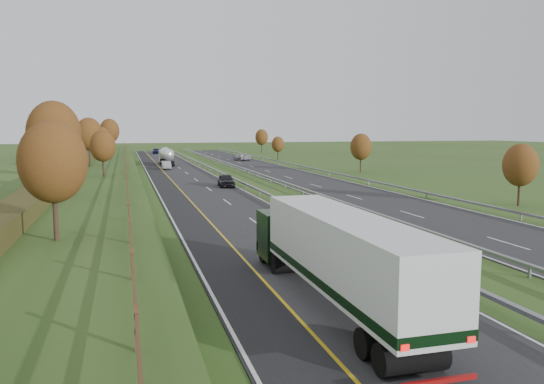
{
  "coord_description": "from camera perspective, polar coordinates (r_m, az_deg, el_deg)",
  "views": [
    {
      "loc": [
        -8.66,
        -17.5,
        7.51
      ],
      "look_at": [
        3.11,
        24.67,
        2.2
      ],
      "focal_mm": 35.0,
      "sensor_mm": 36.0,
      "label": 1
    }
  ],
  "objects": [
    {
      "name": "car_dark_near",
      "position": [
        68.01,
        -4.96,
        1.27
      ],
      "size": [
        2.29,
        4.91,
        1.63
      ],
      "primitive_type": "imported",
      "rotation": [
        0.0,
        0.0,
        -0.08
      ],
      "color": "black",
      "rests_on": "near_carriageway"
    },
    {
      "name": "near_carriageway",
      "position": [
        78.35,
        -9.18,
        1.34
      ],
      "size": [
        10.5,
        200.0,
        0.04
      ],
      "primitive_type": "cube",
      "color": "black",
      "rests_on": "ground"
    },
    {
      "name": "trees_left",
      "position": [
        74.25,
        -18.76,
        5.67
      ],
      "size": [
        6.64,
        164.3,
        7.66
      ],
      "color": "#2D2116",
      "rests_on": "embankment_left"
    },
    {
      "name": "hedge_left",
      "position": [
        77.92,
        -20.25,
        2.84
      ],
      "size": [
        2.2,
        180.0,
        1.1
      ],
      "primitive_type": "cube",
      "color": "#323616",
      "rests_on": "embankment_left"
    },
    {
      "name": "road_tanker",
      "position": [
        109.84,
        -11.3,
        3.83
      ],
      "size": [
        2.4,
        11.22,
        3.46
      ],
      "color": "silver",
      "rests_on": "near_carriageway"
    },
    {
      "name": "trees_far",
      "position": [
        113.48,
        4.24,
        5.25
      ],
      "size": [
        8.45,
        118.6,
        7.12
      ],
      "color": "#2D2116",
      "rests_on": "ground"
    },
    {
      "name": "car_silver_mid",
      "position": [
        98.1,
        -11.29,
        2.85
      ],
      "size": [
        1.64,
        4.52,
        1.48
      ],
      "primitive_type": "imported",
      "rotation": [
        0.0,
        0.0,
        -0.02
      ],
      "color": "#9D9EA2",
      "rests_on": "near_carriageway"
    },
    {
      "name": "embankment_left",
      "position": [
        77.9,
        -18.74,
        1.75
      ],
      "size": [
        12.0,
        200.0,
        2.0
      ],
      "primitive_type": "cube",
      "color": "#2D4C1B",
      "rests_on": "ground"
    },
    {
      "name": "hard_shoulder",
      "position": [
        78.02,
        -11.92,
        1.26
      ],
      "size": [
        3.0,
        200.0,
        0.04
      ],
      "primitive_type": "cube",
      "color": "black",
      "rests_on": "ground"
    },
    {
      "name": "median_barrier_near",
      "position": [
        79.12,
        -5.08,
        1.89
      ],
      "size": [
        0.32,
        200.0,
        0.71
      ],
      "color": "gray",
      "rests_on": "ground"
    },
    {
      "name": "far_carriageway",
      "position": [
        81.83,
        2.38,
        1.66
      ],
      "size": [
        10.5,
        200.0,
        0.04
      ],
      "primitive_type": "cube",
      "color": "black",
      "rests_on": "ground"
    },
    {
      "name": "car_oncoming",
      "position": [
        122.81,
        -3.26,
        3.78
      ],
      "size": [
        3.3,
        5.95,
        1.58
      ],
      "primitive_type": "imported",
      "rotation": [
        0.0,
        0.0,
        3.27
      ],
      "color": "#B8B8BD",
      "rests_on": "far_carriageway"
    },
    {
      "name": "lane_markings",
      "position": [
        79.19,
        -4.56,
        1.49
      ],
      "size": [
        26.75,
        200.0,
        0.01
      ],
      "color": "silver",
      "rests_on": "near_carriageway"
    },
    {
      "name": "median_barrier_far",
      "position": [
        80.21,
        -1.49,
        1.98
      ],
      "size": [
        0.32,
        200.0,
        0.71
      ],
      "color": "gray",
      "rests_on": "ground"
    },
    {
      "name": "car_small_far",
      "position": [
        158.83,
        -12.35,
        4.32
      ],
      "size": [
        2.23,
        5.14,
        1.47
      ],
      "primitive_type": "imported",
      "rotation": [
        0.0,
        0.0,
        -0.03
      ],
      "color": "#141641",
      "rests_on": "near_carriageway"
    },
    {
      "name": "ground",
      "position": [
        74.77,
        -2.64,
        1.14
      ],
      "size": [
        400.0,
        400.0,
        0.0
      ],
      "primitive_type": "plane",
      "color": "#2D4C1B",
      "rests_on": "ground"
    },
    {
      "name": "fence_left",
      "position": [
        77.24,
        -15.47,
        3.11
      ],
      "size": [
        0.12,
        189.06,
        1.2
      ],
      "color": "#422B19",
      "rests_on": "embankment_left"
    },
    {
      "name": "box_lorry",
      "position": [
        22.22,
        6.73,
        -6.61
      ],
      "size": [
        2.58,
        16.28,
        4.06
      ],
      "color": "black",
      "rests_on": "near_carriageway"
    },
    {
      "name": "outer_barrier_far",
      "position": [
        83.74,
        6.16,
        2.15
      ],
      "size": [
        0.32,
        200.0,
        0.71
      ],
      "color": "gray",
      "rests_on": "ground"
    }
  ]
}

